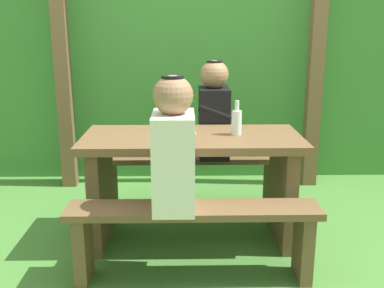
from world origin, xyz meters
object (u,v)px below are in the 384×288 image
object	(u,v)px
drinking_glass	(168,124)
cell_phone	(182,133)
picnic_table	(192,169)
bench_near	(194,228)
bench_far	(191,171)
bottle_left	(237,122)
person_black_coat	(214,113)
person_white_shirt	(174,148)

from	to	relation	value
drinking_glass	cell_phone	bearing A→B (deg)	-46.68
picnic_table	bench_near	xyz separation A→B (m)	(0.00, -0.50, -0.18)
bench_far	bottle_left	distance (m)	0.75
picnic_table	person_black_coat	size ratio (longest dim) A/B	1.95
person_black_coat	person_white_shirt	bearing A→B (deg)	-105.60
bench_far	person_black_coat	distance (m)	0.49
person_black_coat	cell_phone	world-z (taller)	person_black_coat
drinking_glass	person_black_coat	bearing A→B (deg)	48.39
person_white_shirt	person_black_coat	distance (m)	1.04
picnic_table	drinking_glass	distance (m)	0.34
picnic_table	bottle_left	world-z (taller)	bottle_left
bench_near	person_white_shirt	distance (m)	0.47
bench_far	person_black_coat	size ratio (longest dim) A/B	1.95
person_black_coat	picnic_table	bearing A→B (deg)	-109.01
drinking_glass	bench_far	bearing A→B (deg)	67.32
bench_far	cell_phone	bearing A→B (deg)	-97.55
bench_near	cell_phone	world-z (taller)	cell_phone
picnic_table	bench_far	distance (m)	0.53
person_black_coat	bottle_left	world-z (taller)	person_black_coat
picnic_table	drinking_glass	world-z (taller)	drinking_glass
bench_near	bottle_left	xyz separation A→B (m)	(0.29, 0.52, 0.49)
picnic_table	person_black_coat	world-z (taller)	person_black_coat
person_white_shirt	cell_phone	distance (m)	0.54
person_white_shirt	bottle_left	bearing A→B (deg)	52.63
person_white_shirt	person_black_coat	world-z (taller)	same
person_white_shirt	bottle_left	world-z (taller)	person_white_shirt
drinking_glass	bottle_left	size ratio (longest dim) A/B	0.44
bottle_left	bench_far	bearing A→B (deg)	120.27
bench_near	person_black_coat	size ratio (longest dim) A/B	1.95
person_white_shirt	bench_near	bearing A→B (deg)	-1.77
person_white_shirt	drinking_glass	size ratio (longest dim) A/B	7.34
picnic_table	bench_far	bearing A→B (deg)	90.00
person_black_coat	drinking_glass	distance (m)	0.49
person_white_shirt	drinking_glass	world-z (taller)	person_white_shirt
bench_near	person_black_coat	world-z (taller)	person_black_coat
bench_far	bottle_left	world-z (taller)	bottle_left
bench_far	cell_phone	xyz separation A→B (m)	(-0.06, -0.47, 0.41)
bench_far	drinking_glass	xyz separation A→B (m)	(-0.16, -0.37, 0.45)
picnic_table	bottle_left	xyz separation A→B (m)	(0.29, 0.01, 0.32)
picnic_table	bench_near	bearing A→B (deg)	-90.00
person_black_coat	bottle_left	distance (m)	0.50
bench_near	bench_far	size ratio (longest dim) A/B	1.00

